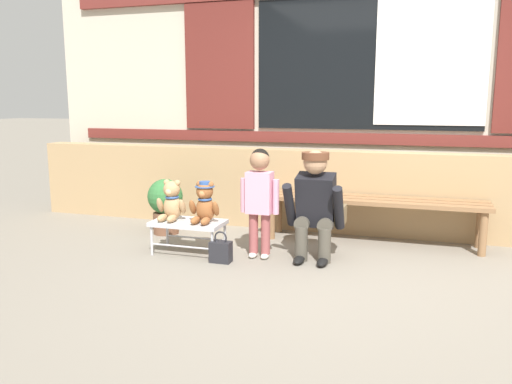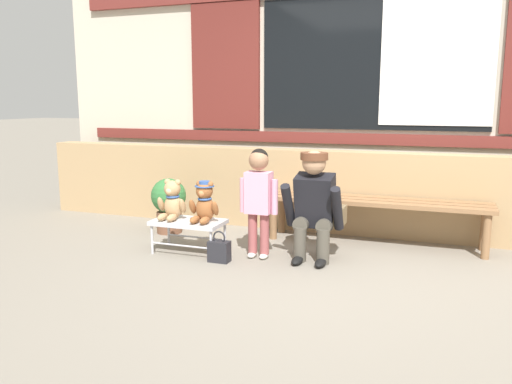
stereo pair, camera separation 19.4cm
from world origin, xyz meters
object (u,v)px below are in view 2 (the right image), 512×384
wooden_bench_long (375,206)px  small_display_bench (188,224)px  handbag_on_ground (219,251)px  teddy_bear_with_hat (204,203)px  child_standing (259,191)px  teddy_bear_plain (172,201)px  adult_crouching (316,205)px  potted_plant (169,202)px

wooden_bench_long → small_display_bench: 1.76m
small_display_bench → handbag_on_ground: bearing=-22.6°
wooden_bench_long → teddy_bear_with_hat: (-1.38, -0.85, 0.10)m
child_standing → teddy_bear_plain: bearing=-174.9°
small_display_bench → adult_crouching: adult_crouching is taller
small_display_bench → child_standing: size_ratio=0.67×
wooden_bench_long → potted_plant: (-2.07, -0.27, -0.05)m
small_display_bench → child_standing: 0.73m
teddy_bear_plain → handbag_on_ground: size_ratio=1.34×
adult_crouching → potted_plant: (-1.65, 0.40, -0.16)m
teddy_bear_plain → adult_crouching: adult_crouching is taller
child_standing → teddy_bear_with_hat: bearing=-171.7°
teddy_bear_plain → adult_crouching: 1.29m
small_display_bench → wooden_bench_long: bearing=29.0°
teddy_bear_with_hat → child_standing: bearing=8.3°
teddy_bear_plain → teddy_bear_with_hat: (0.32, 0.00, 0.01)m
wooden_bench_long → handbag_on_ground: wooden_bench_long is taller
small_display_bench → teddy_bear_with_hat: 0.26m
wooden_bench_long → adult_crouching: adult_crouching is taller
teddy_bear_plain → teddy_bear_with_hat: 0.32m
adult_crouching → potted_plant: size_ratio=1.67×
small_display_bench → adult_crouching: bearing=9.1°
wooden_bench_long → teddy_bear_with_hat: teddy_bear_with_hat is taller
wooden_bench_long → teddy_bear_plain: (-1.70, -0.85, 0.09)m
small_display_bench → potted_plant: size_ratio=1.12×
teddy_bear_plain → teddy_bear_with_hat: size_ratio=1.00×
adult_crouching → handbag_on_ground: (-0.75, -0.33, -0.38)m
adult_crouching → child_standing: bearing=-167.4°
small_display_bench → teddy_bear_plain: (-0.16, 0.00, 0.20)m
teddy_bear_with_hat → child_standing: 0.50m
teddy_bear_with_hat → adult_crouching: (0.96, 0.18, 0.01)m
small_display_bench → teddy_bear_plain: teddy_bear_plain is taller
potted_plant → wooden_bench_long: bearing=7.5°
teddy_bear_plain → adult_crouching: bearing=7.9°
wooden_bench_long → potted_plant: size_ratio=3.68×
teddy_bear_plain → handbag_on_ground: 0.66m
potted_plant → handbag_on_ground: bearing=-39.3°
child_standing → wooden_bench_long: bearing=41.1°
child_standing → potted_plant: bearing=156.6°
adult_crouching → teddy_bear_with_hat: bearing=-169.6°
handbag_on_ground → potted_plant: (-0.90, 0.73, 0.23)m
potted_plant → teddy_bear_plain: bearing=-57.6°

